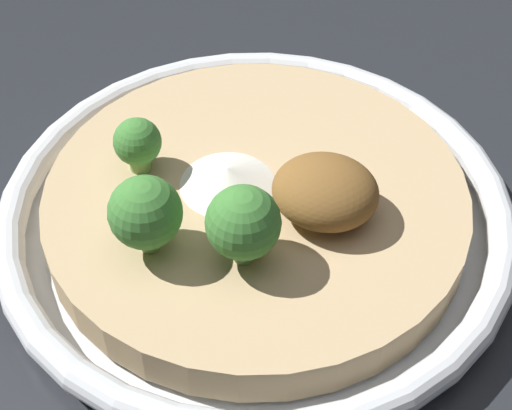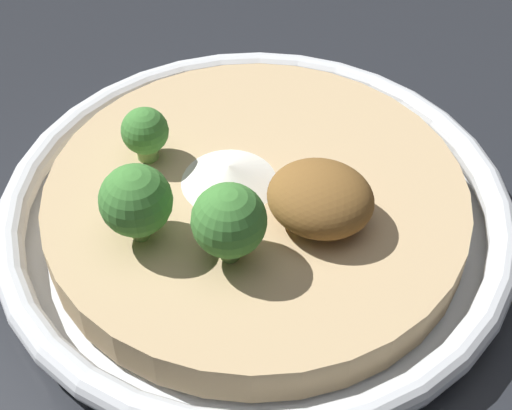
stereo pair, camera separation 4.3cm
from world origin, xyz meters
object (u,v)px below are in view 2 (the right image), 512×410
risotto_bowl (256,211)px  broccoli_front (136,201)px  broccoli_front_right (229,221)px  broccoli_left (146,132)px

risotto_bowl → broccoli_front: 0.08m
broccoli_front → risotto_bowl: bearing=53.0°
risotto_bowl → broccoli_front_right: bearing=-81.9°
broccoli_left → risotto_bowl: bearing=-0.5°
broccoli_front_right → broccoli_left: broccoli_front_right is taller
broccoli_front → broccoli_left: 0.06m
risotto_bowl → broccoli_left: 0.07m
broccoli_front → broccoli_left: bearing=115.4°
broccoli_front_right → broccoli_front: same height
risotto_bowl → broccoli_front: size_ratio=6.51×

